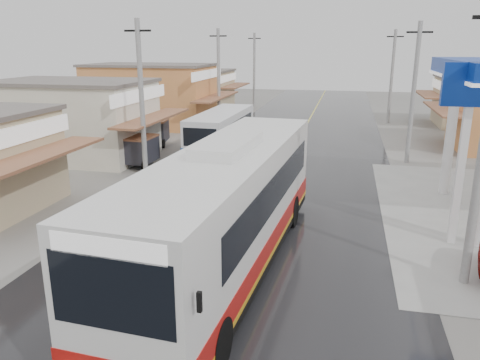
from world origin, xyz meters
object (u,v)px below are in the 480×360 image
(second_bus, at_px, (221,133))
(tyre_stack, at_px, (118,195))
(cyclist, at_px, (223,155))
(tricycle_near, at_px, (141,149))
(tricycle_far, at_px, (157,131))
(coach_bus, at_px, (229,209))

(second_bus, distance_m, tyre_stack, 9.81)
(cyclist, height_order, tyre_stack, cyclist)
(tricycle_near, bearing_deg, tricycle_far, 105.88)
(coach_bus, relative_size, cyclist, 6.30)
(second_bus, bearing_deg, coach_bus, -72.71)
(coach_bus, xyz_separation_m, tricycle_far, (-9.45, 16.97, -0.96))
(cyclist, relative_size, tricycle_near, 0.90)
(second_bus, distance_m, cyclist, 2.80)
(cyclist, distance_m, tyre_stack, 7.54)
(cyclist, bearing_deg, tyre_stack, -95.80)
(coach_bus, distance_m, tyre_stack, 8.62)
(second_bus, distance_m, tricycle_far, 5.66)
(tricycle_near, relative_size, tricycle_far, 0.99)
(cyclist, xyz_separation_m, tricycle_far, (-5.98, 4.72, 0.32))
(tricycle_near, bearing_deg, second_bus, 45.53)
(coach_bus, distance_m, second_bus, 15.43)
(tricycle_far, bearing_deg, coach_bus, -71.02)
(cyclist, relative_size, tricycle_far, 0.90)
(cyclist, height_order, tricycle_far, cyclist)
(cyclist, bearing_deg, coach_bus, -56.11)
(coach_bus, relative_size, tricycle_near, 5.68)
(coach_bus, distance_m, cyclist, 12.80)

